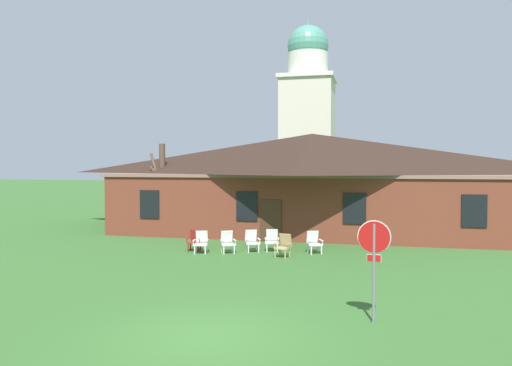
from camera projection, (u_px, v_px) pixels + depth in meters
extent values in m
plane|color=#336028|center=(207.00, 337.00, 11.08)|extent=(200.00, 200.00, 0.00)
cube|color=brown|center=(312.00, 203.00, 29.25)|extent=(21.39, 10.00, 3.20)
cube|color=#835E55|center=(312.00, 175.00, 29.19)|extent=(21.82, 10.20, 0.16)
pyramid|color=black|center=(312.00, 153.00, 29.14)|extent=(22.25, 10.40, 2.33)
cube|color=black|center=(150.00, 204.00, 26.25)|extent=(1.10, 0.06, 1.50)
cube|color=black|center=(247.00, 206.00, 24.99)|extent=(1.10, 0.06, 1.50)
cube|color=black|center=(354.00, 208.00, 23.73)|extent=(1.10, 0.06, 1.50)
cube|color=black|center=(474.00, 211.00, 22.47)|extent=(1.10, 0.06, 1.50)
cube|color=#422819|center=(271.00, 221.00, 24.73)|extent=(1.10, 0.06, 2.10)
cube|color=beige|center=(308.00, 143.00, 47.01)|extent=(4.80, 4.80, 11.83)
cube|color=silver|center=(308.00, 79.00, 46.79)|extent=(5.18, 5.18, 0.36)
cylinder|color=silver|center=(308.00, 65.00, 46.74)|extent=(3.80, 3.80, 2.20)
sphere|color=#4C8E7A|center=(308.00, 46.00, 46.68)|extent=(3.88, 3.88, 3.88)
cone|color=#4C8E7A|center=(308.00, 21.00, 46.59)|extent=(0.24, 0.24, 1.00)
cylinder|color=slate|center=(374.00, 273.00, 12.02)|extent=(0.07, 0.07, 2.43)
cylinder|color=white|center=(374.00, 237.00, 12.00)|extent=(0.80, 0.08, 0.81)
cylinder|color=#B71414|center=(374.00, 237.00, 11.98)|extent=(0.76, 0.08, 0.76)
cube|color=#B71414|center=(374.00, 258.00, 12.01)|extent=(0.32, 0.05, 0.16)
cube|color=white|center=(374.00, 258.00, 12.02)|extent=(0.34, 0.04, 0.18)
cube|color=maroon|center=(198.00, 248.00, 21.81)|extent=(0.06, 0.06, 0.36)
cube|color=maroon|center=(188.00, 248.00, 21.87)|extent=(0.06, 0.06, 0.36)
cube|color=maroon|center=(200.00, 246.00, 22.25)|extent=(0.06, 0.06, 0.36)
cube|color=maroon|center=(190.00, 246.00, 22.31)|extent=(0.06, 0.06, 0.36)
cube|color=maroon|center=(194.00, 243.00, 22.05)|extent=(0.60, 0.58, 0.05)
cube|color=maroon|center=(196.00, 235.00, 22.35)|extent=(0.53, 0.25, 0.54)
cube|color=maroon|center=(200.00, 238.00, 21.99)|extent=(0.11, 0.47, 0.03)
cube|color=maroon|center=(200.00, 241.00, 21.84)|extent=(0.04, 0.04, 0.22)
cube|color=maroon|center=(188.00, 238.00, 22.06)|extent=(0.11, 0.47, 0.03)
cube|color=maroon|center=(187.00, 241.00, 21.91)|extent=(0.04, 0.04, 0.22)
cube|color=silver|center=(205.00, 250.00, 21.26)|extent=(0.06, 0.06, 0.36)
cube|color=silver|center=(195.00, 250.00, 21.28)|extent=(0.06, 0.06, 0.36)
cube|color=silver|center=(207.00, 248.00, 21.70)|extent=(0.06, 0.06, 0.36)
cube|color=silver|center=(196.00, 248.00, 21.72)|extent=(0.06, 0.06, 0.36)
cube|color=silver|center=(201.00, 245.00, 21.48)|extent=(0.63, 0.61, 0.05)
cube|color=silver|center=(202.00, 237.00, 21.78)|extent=(0.54, 0.28, 0.54)
cube|color=silver|center=(207.00, 240.00, 21.44)|extent=(0.15, 0.47, 0.03)
cube|color=silver|center=(207.00, 243.00, 21.28)|extent=(0.05, 0.05, 0.22)
cube|color=silver|center=(194.00, 240.00, 21.47)|extent=(0.15, 0.47, 0.03)
cube|color=silver|center=(193.00, 243.00, 21.31)|extent=(0.05, 0.05, 0.22)
cube|color=silver|center=(234.00, 250.00, 21.34)|extent=(0.07, 0.07, 0.36)
cube|color=silver|center=(224.00, 250.00, 21.23)|extent=(0.07, 0.07, 0.36)
cube|color=silver|center=(232.00, 248.00, 21.77)|extent=(0.07, 0.07, 0.36)
cube|color=silver|center=(222.00, 249.00, 21.66)|extent=(0.07, 0.07, 0.36)
cube|color=silver|center=(228.00, 245.00, 21.49)|extent=(0.72, 0.71, 0.05)
cube|color=silver|center=(227.00, 237.00, 21.78)|extent=(0.54, 0.41, 0.54)
cube|color=silver|center=(235.00, 240.00, 21.54)|extent=(0.27, 0.44, 0.03)
cube|color=silver|center=(235.00, 243.00, 21.39)|extent=(0.05, 0.05, 0.22)
cube|color=silver|center=(222.00, 240.00, 21.40)|extent=(0.27, 0.44, 0.03)
cube|color=silver|center=(222.00, 244.00, 21.24)|extent=(0.05, 0.05, 0.22)
cube|color=white|center=(259.00, 249.00, 21.66)|extent=(0.07, 0.07, 0.36)
cube|color=white|center=(248.00, 249.00, 21.56)|extent=(0.07, 0.07, 0.36)
cube|color=white|center=(256.00, 247.00, 22.09)|extent=(0.07, 0.07, 0.36)
cube|color=white|center=(246.00, 247.00, 21.99)|extent=(0.07, 0.07, 0.36)
cube|color=white|center=(252.00, 243.00, 21.82)|extent=(0.72, 0.71, 0.05)
cube|color=white|center=(251.00, 236.00, 22.11)|extent=(0.54, 0.40, 0.54)
cube|color=white|center=(259.00, 239.00, 21.86)|extent=(0.26, 0.45, 0.03)
cube|color=white|center=(260.00, 242.00, 21.70)|extent=(0.05, 0.05, 0.22)
cube|color=white|center=(246.00, 239.00, 21.73)|extent=(0.26, 0.45, 0.03)
cube|color=white|center=(247.00, 242.00, 21.57)|extent=(0.05, 0.05, 0.22)
cube|color=white|center=(277.00, 248.00, 21.77)|extent=(0.06, 0.06, 0.36)
cube|color=white|center=(267.00, 248.00, 21.78)|extent=(0.06, 0.06, 0.36)
cube|color=white|center=(277.00, 247.00, 22.21)|extent=(0.06, 0.06, 0.36)
cube|color=white|center=(267.00, 246.00, 22.22)|extent=(0.06, 0.06, 0.36)
cube|color=white|center=(272.00, 243.00, 21.99)|extent=(0.64, 0.62, 0.05)
cube|color=white|center=(272.00, 235.00, 22.29)|extent=(0.54, 0.30, 0.54)
cube|color=white|center=(279.00, 238.00, 21.95)|extent=(0.16, 0.47, 0.03)
cube|color=white|center=(279.00, 242.00, 21.80)|extent=(0.05, 0.05, 0.22)
cube|color=white|center=(266.00, 238.00, 21.97)|extent=(0.16, 0.47, 0.03)
cube|color=white|center=(266.00, 241.00, 21.81)|extent=(0.05, 0.05, 0.22)
cube|color=tan|center=(285.00, 254.00, 20.26)|extent=(0.06, 0.06, 0.36)
cube|color=tan|center=(275.00, 253.00, 20.48)|extent=(0.06, 0.06, 0.36)
cube|color=tan|center=(290.00, 253.00, 20.64)|extent=(0.06, 0.06, 0.36)
cube|color=tan|center=(280.00, 252.00, 20.87)|extent=(0.06, 0.06, 0.36)
cube|color=tan|center=(283.00, 248.00, 20.55)|extent=(0.66, 0.65, 0.05)
cube|color=tan|center=(286.00, 240.00, 20.82)|extent=(0.55, 0.32, 0.54)
cube|color=tan|center=(289.00, 244.00, 20.39)|extent=(0.18, 0.47, 0.03)
cube|color=tan|center=(287.00, 247.00, 20.25)|extent=(0.05, 0.05, 0.22)
cube|color=tan|center=(276.00, 243.00, 20.67)|extent=(0.18, 0.47, 0.03)
cube|color=tan|center=(274.00, 246.00, 20.53)|extent=(0.05, 0.05, 0.22)
cube|color=white|center=(321.00, 250.00, 21.29)|extent=(0.07, 0.07, 0.36)
cube|color=white|center=(311.00, 250.00, 21.19)|extent=(0.07, 0.07, 0.36)
cube|color=white|center=(318.00, 248.00, 21.72)|extent=(0.07, 0.07, 0.36)
cube|color=white|center=(308.00, 249.00, 21.63)|extent=(0.07, 0.07, 0.36)
cube|color=white|center=(315.00, 245.00, 21.45)|extent=(0.71, 0.70, 0.05)
cube|color=white|center=(312.00, 237.00, 21.74)|extent=(0.55, 0.39, 0.54)
cube|color=white|center=(321.00, 240.00, 21.48)|extent=(0.26, 0.45, 0.03)
cube|color=white|center=(322.00, 243.00, 21.33)|extent=(0.05, 0.05, 0.22)
cube|color=white|center=(308.00, 241.00, 21.36)|extent=(0.26, 0.45, 0.03)
cube|color=white|center=(310.00, 244.00, 21.21)|extent=(0.05, 0.05, 0.22)
cylinder|color=brown|center=(162.00, 187.00, 29.17)|extent=(0.36, 0.36, 5.10)
cylinder|color=brown|center=(159.00, 178.00, 28.62)|extent=(1.21, 0.28, 1.44)
cylinder|color=brown|center=(155.00, 170.00, 28.99)|extent=(0.65, 0.90, 0.82)
cylinder|color=brown|center=(155.00, 168.00, 28.83)|extent=(0.96, 0.79, 1.74)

